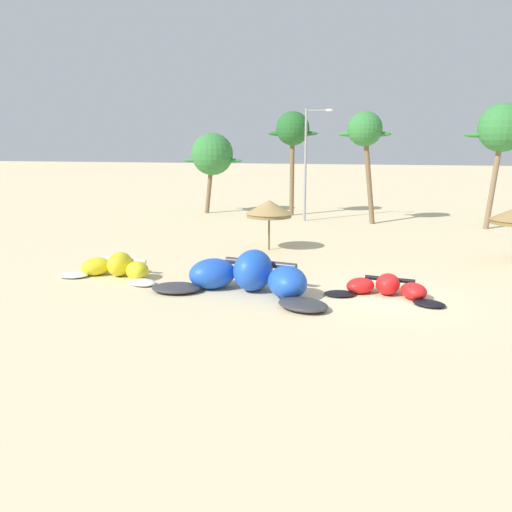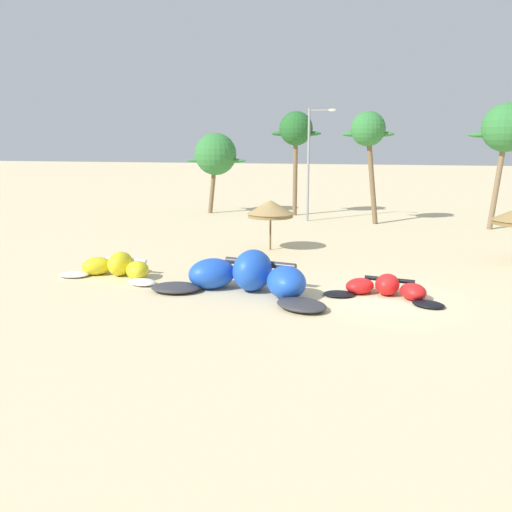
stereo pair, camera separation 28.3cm
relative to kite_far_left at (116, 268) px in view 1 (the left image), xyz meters
name	(u,v)px [view 1 (the left image)]	position (x,y,z in m)	size (l,w,h in m)	color
ground_plane	(386,299)	(11.62, -0.71, -0.41)	(260.00, 260.00, 0.00)	beige
kite_far_left	(116,268)	(0.00, 0.00, 0.00)	(5.11, 2.69, 1.07)	white
kite_left	(249,277)	(6.33, -1.07, 0.23)	(7.59, 4.27, 1.67)	#333338
kite_left_of_center	(387,288)	(11.63, -0.20, -0.09)	(4.74, 2.58, 0.83)	black
beach_umbrella_near_van	(269,209)	(5.18, 7.74, 1.89)	(2.60, 2.60, 2.77)	brown
palm_leftmost	(212,155)	(-2.87, 22.16, 4.44)	(5.18, 3.45, 6.63)	brown
palm_left	(293,130)	(3.78, 22.52, 6.36)	(4.01, 2.67, 8.27)	brown
palm_left_of_gap	(365,132)	(9.60, 19.30, 6.19)	(3.71, 2.48, 8.03)	brown
palm_center_left	(503,129)	(18.61, 18.73, 6.31)	(4.83, 3.22, 8.43)	#7F6647
lamppost_west	(308,158)	(5.49, 19.54, 4.29)	(2.03, 0.24, 8.28)	gray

